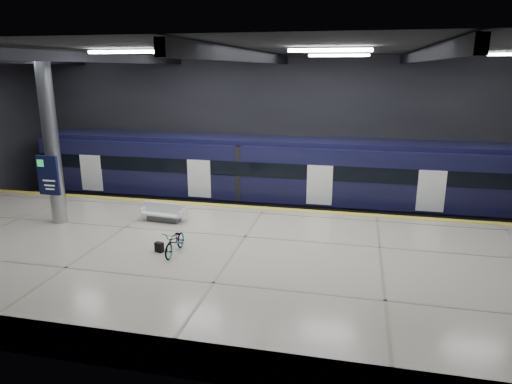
% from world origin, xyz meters
% --- Properties ---
extents(ground, '(30.00, 30.00, 0.00)m').
position_xyz_m(ground, '(0.00, 0.00, 0.00)').
color(ground, black).
rests_on(ground, ground).
extents(room_shell, '(30.10, 16.10, 8.05)m').
position_xyz_m(room_shell, '(-0.00, 0.00, 5.72)').
color(room_shell, black).
rests_on(room_shell, ground).
extents(platform, '(30.00, 11.00, 1.10)m').
position_xyz_m(platform, '(0.00, -2.50, 0.55)').
color(platform, '#B8AF9C').
rests_on(platform, ground).
extents(safety_strip, '(30.00, 0.40, 0.01)m').
position_xyz_m(safety_strip, '(0.00, 2.75, 1.11)').
color(safety_strip, gold).
rests_on(safety_strip, platform).
extents(rails, '(30.00, 1.52, 0.16)m').
position_xyz_m(rails, '(0.00, 5.50, 0.08)').
color(rails, gray).
rests_on(rails, ground).
extents(train, '(29.40, 2.84, 3.79)m').
position_xyz_m(train, '(1.17, 5.50, 2.06)').
color(train, black).
rests_on(train, ground).
extents(bench, '(1.89, 0.94, 0.81)m').
position_xyz_m(bench, '(-3.79, 0.04, 1.38)').
color(bench, '#595B60').
rests_on(bench, platform).
extents(bicycle, '(0.60, 1.67, 0.87)m').
position_xyz_m(bicycle, '(-1.98, -3.13, 1.54)').
color(bicycle, '#99999E').
rests_on(bicycle, platform).
extents(pannier_bag, '(0.34, 0.27, 0.35)m').
position_xyz_m(pannier_bag, '(-2.58, -3.13, 1.28)').
color(pannier_bag, black).
rests_on(pannier_bag, platform).
extents(info_column, '(0.90, 0.78, 6.90)m').
position_xyz_m(info_column, '(-8.00, -1.03, 4.46)').
color(info_column, '#9EA0A5').
rests_on(info_column, platform).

